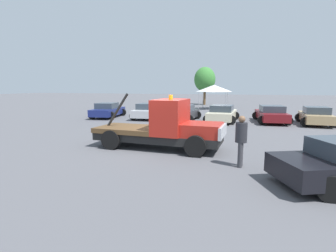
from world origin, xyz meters
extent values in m
plane|color=#545459|center=(0.00, 0.00, 0.00)|extent=(160.00, 160.00, 0.00)
cube|color=black|center=(0.00, 0.00, 0.53)|extent=(5.88, 2.10, 0.35)
cube|color=#B22319|center=(2.08, -0.11, 0.98)|extent=(1.71, 1.78, 0.55)
cube|color=silver|center=(2.94, -0.16, 0.95)|extent=(0.21, 1.80, 0.50)
cube|color=#B22319|center=(0.64, -0.03, 1.48)|extent=(1.38, 2.06, 1.55)
cube|color=brown|center=(-1.45, 0.08, 0.81)|extent=(3.00, 2.15, 0.22)
cylinder|color=black|center=(-2.05, 0.11, 1.70)|extent=(1.19, 0.18, 1.63)
cylinder|color=orange|center=(0.64, -0.03, 2.35)|extent=(0.18, 0.18, 0.20)
cylinder|color=black|center=(2.05, 0.84, 0.44)|extent=(0.88, 0.26, 0.88)
cylinder|color=black|center=(1.95, -1.05, 0.44)|extent=(0.88, 0.26, 0.88)
cylinder|color=black|center=(-1.83, 1.05, 0.44)|extent=(0.88, 0.26, 0.88)
cylinder|color=black|center=(-1.93, -0.85, 0.44)|extent=(0.88, 0.26, 0.88)
cylinder|color=black|center=(5.19, -2.58, 0.34)|extent=(0.68, 0.22, 0.68)
cylinder|color=black|center=(5.90, -4.21, 0.34)|extent=(0.68, 0.22, 0.68)
cylinder|color=#38383D|center=(3.73, -1.74, 0.44)|extent=(0.17, 0.17, 0.88)
cylinder|color=#38383D|center=(3.71, -1.97, 0.44)|extent=(0.17, 0.17, 0.88)
cylinder|color=#28282D|center=(3.72, -1.86, 1.23)|extent=(0.40, 0.40, 0.70)
sphere|color=brown|center=(3.72, -1.86, 1.70)|extent=(0.24, 0.24, 0.24)
cube|color=navy|center=(-8.17, 10.08, 0.54)|extent=(2.34, 4.52, 0.60)
cube|color=#333D47|center=(-8.14, 9.87, 1.09)|extent=(1.82, 2.00, 0.50)
cylinder|color=black|center=(-9.21, 11.44, 0.34)|extent=(0.68, 0.22, 0.68)
cylinder|color=black|center=(-7.49, 11.65, 0.34)|extent=(0.68, 0.22, 0.68)
cylinder|color=black|center=(-8.86, 8.51, 0.34)|extent=(0.68, 0.22, 0.68)
cylinder|color=black|center=(-7.13, 8.72, 0.34)|extent=(0.68, 0.22, 0.68)
cube|color=#B7B7BC|center=(-4.34, 10.54, 0.54)|extent=(2.22, 4.74, 0.60)
cube|color=#333D47|center=(-4.33, 10.31, 1.09)|extent=(1.82, 2.05, 0.50)
cylinder|color=black|center=(-5.36, 12.05, 0.34)|extent=(0.68, 0.22, 0.68)
cylinder|color=black|center=(-3.54, 12.17, 0.34)|extent=(0.68, 0.22, 0.68)
cylinder|color=black|center=(-5.15, 8.91, 0.34)|extent=(0.68, 0.22, 0.68)
cylinder|color=black|center=(-3.33, 9.03, 0.34)|extent=(0.68, 0.22, 0.68)
cube|color=#2D2D33|center=(-1.06, 9.66, 0.54)|extent=(1.97, 4.71, 0.60)
cube|color=#333D47|center=(-1.06, 9.42, 1.09)|extent=(1.69, 1.99, 0.50)
cylinder|color=black|center=(-1.92, 11.26, 0.34)|extent=(0.68, 0.22, 0.68)
cylinder|color=black|center=(-0.13, 11.23, 0.34)|extent=(0.68, 0.22, 0.68)
cylinder|color=black|center=(-1.98, 8.08, 0.34)|extent=(0.68, 0.22, 0.68)
cylinder|color=black|center=(-0.19, 8.05, 0.34)|extent=(0.68, 0.22, 0.68)
cube|color=beige|center=(2.09, 10.12, 0.54)|extent=(2.13, 4.68, 0.60)
cube|color=#333D47|center=(2.07, 9.89, 1.09)|extent=(1.75, 2.01, 0.50)
cylinder|color=black|center=(1.29, 11.73, 0.34)|extent=(0.68, 0.22, 0.68)
cylinder|color=black|center=(3.06, 11.63, 0.34)|extent=(0.68, 0.22, 0.68)
cylinder|color=black|center=(1.11, 8.62, 0.34)|extent=(0.68, 0.22, 0.68)
cylinder|color=black|center=(2.89, 8.52, 0.34)|extent=(0.68, 0.22, 0.68)
cube|color=maroon|center=(5.82, 10.76, 0.54)|extent=(2.34, 4.79, 0.60)
cube|color=#333D47|center=(5.84, 10.53, 1.09)|extent=(1.84, 2.10, 0.50)
cylinder|color=black|center=(4.77, 12.24, 0.34)|extent=(0.68, 0.22, 0.68)
cylinder|color=black|center=(6.55, 12.42, 0.34)|extent=(0.68, 0.22, 0.68)
cylinder|color=black|center=(5.09, 9.11, 0.34)|extent=(0.68, 0.22, 0.68)
cylinder|color=black|center=(6.86, 9.29, 0.34)|extent=(0.68, 0.22, 0.68)
cube|color=tan|center=(8.85, 10.35, 0.54)|extent=(1.99, 4.29, 0.60)
cube|color=#333D47|center=(8.85, 10.14, 1.09)|extent=(1.66, 1.84, 0.50)
cylinder|color=black|center=(8.06, 11.82, 0.34)|extent=(0.68, 0.22, 0.68)
cylinder|color=black|center=(9.77, 11.74, 0.34)|extent=(0.68, 0.22, 0.68)
cylinder|color=black|center=(7.94, 8.95, 0.34)|extent=(0.68, 0.22, 0.68)
cylinder|color=black|center=(9.65, 8.88, 0.34)|extent=(0.68, 0.22, 0.68)
cylinder|color=#9E9EA3|center=(-1.51, 20.06, 1.07)|extent=(0.07, 0.07, 2.14)
cylinder|color=#9E9EA3|center=(1.63, 20.06, 1.07)|extent=(0.07, 0.07, 2.14)
cylinder|color=#9E9EA3|center=(-1.51, 23.20, 1.07)|extent=(0.07, 0.07, 2.14)
cylinder|color=#9E9EA3|center=(1.63, 23.20, 1.07)|extent=(0.07, 0.07, 2.14)
pyramid|color=white|center=(0.06, 21.63, 2.56)|extent=(3.14, 3.14, 0.83)
cylinder|color=brown|center=(-2.16, 28.77, 0.99)|extent=(0.40, 0.40, 1.99)
ellipsoid|color=#387A33|center=(-2.16, 28.77, 3.83)|extent=(3.18, 3.18, 3.69)
cube|color=black|center=(1.31, 2.94, 0.02)|extent=(0.40, 0.40, 0.04)
cone|color=orange|center=(1.31, 2.94, 0.28)|extent=(0.36, 0.36, 0.55)
camera|label=1|loc=(3.79, -11.22, 2.84)|focal=28.00mm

